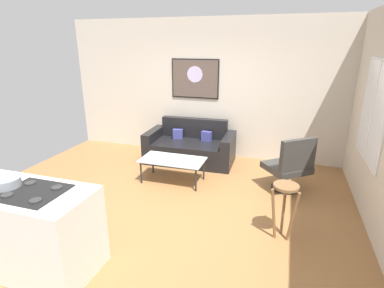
% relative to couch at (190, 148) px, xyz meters
% --- Properties ---
extents(ground, '(6.40, 6.40, 0.04)m').
position_rel_couch_xyz_m(ground, '(0.33, -1.86, -0.30)').
color(ground, olive).
extents(back_wall, '(6.40, 0.05, 2.80)m').
position_rel_couch_xyz_m(back_wall, '(0.33, 0.57, 1.12)').
color(back_wall, beige).
rests_on(back_wall, ground).
extents(couch, '(1.78, 0.93, 0.82)m').
position_rel_couch_xyz_m(couch, '(0.00, 0.00, 0.00)').
color(couch, black).
rests_on(couch, ground).
extents(coffee_table, '(1.09, 0.57, 0.42)m').
position_rel_couch_xyz_m(coffee_table, '(0.01, -1.03, 0.10)').
color(coffee_table, silver).
rests_on(coffee_table, ground).
extents(armchair, '(0.86, 0.85, 0.93)m').
position_rel_couch_xyz_m(armchair, '(1.93, -0.80, 0.17)').
color(armchair, black).
rests_on(armchair, ground).
extents(bar_stool, '(0.35, 0.34, 0.71)m').
position_rel_couch_xyz_m(bar_stool, '(1.88, -2.11, 0.25)').
color(bar_stool, brown).
rests_on(bar_stool, ground).
extents(kitchen_counter, '(1.78, 0.70, 0.92)m').
position_rel_couch_xyz_m(kitchen_counter, '(-0.83, -3.45, 0.17)').
color(kitchen_counter, silver).
rests_on(kitchen_counter, ground).
extents(mixing_bowl, '(0.29, 0.29, 0.10)m').
position_rel_couch_xyz_m(mixing_bowl, '(-0.85, -3.44, 0.67)').
color(mixing_bowl, '#8A939C').
rests_on(mixing_bowl, kitchen_counter).
extents(wall_painting, '(1.01, 0.03, 0.80)m').
position_rel_couch_xyz_m(wall_painting, '(-0.07, 0.52, 1.33)').
color(wall_painting, black).
extents(window, '(0.03, 1.27, 1.39)m').
position_rel_couch_xyz_m(window, '(2.91, -0.96, 1.14)').
color(window, silver).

